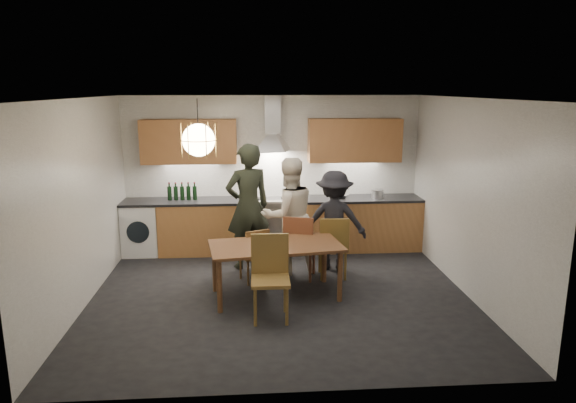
{
  "coord_description": "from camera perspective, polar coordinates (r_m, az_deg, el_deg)",
  "views": [
    {
      "loc": [
        -0.36,
        -6.44,
        2.74
      ],
      "look_at": [
        0.13,
        0.4,
        1.2
      ],
      "focal_mm": 32.0,
      "sensor_mm": 36.0,
      "label": 1
    }
  ],
  "objects": [
    {
      "name": "person_right",
      "position": [
        7.81,
        5.13,
        -2.09
      ],
      "size": [
        1.06,
        0.72,
        1.52
      ],
      "primitive_type": "imported",
      "rotation": [
        0.0,
        0.0,
        2.97
      ],
      "color": "black",
      "rests_on": "ground"
    },
    {
      "name": "wine_bottles",
      "position": [
        8.67,
        -11.69,
        1.13
      ],
      "size": [
        0.49,
        0.07,
        0.29
      ],
      "color": "black",
      "rests_on": "counter_run"
    },
    {
      "name": "chair_back_mid",
      "position": [
        7.37,
        1.27,
        -4.66
      ],
      "size": [
        0.53,
        0.53,
        0.95
      ],
      "rotation": [
        0.0,
        0.0,
        2.87
      ],
      "color": "brown",
      "rests_on": "ground"
    },
    {
      "name": "chair_back_right",
      "position": [
        7.44,
        5.06,
        -4.68
      ],
      "size": [
        0.43,
        0.43,
        0.92
      ],
      "rotation": [
        0.0,
        0.0,
        3.1
      ],
      "color": "brown",
      "rests_on": "ground"
    },
    {
      "name": "room_shell",
      "position": [
        6.53,
        -0.91,
        3.56
      ],
      "size": [
        5.02,
        4.52,
        2.61
      ],
      "color": "white",
      "rests_on": "ground"
    },
    {
      "name": "chair_back_left",
      "position": [
        7.3,
        -3.64,
        -5.63
      ],
      "size": [
        0.47,
        0.47,
        0.79
      ],
      "rotation": [
        0.0,
        0.0,
        3.53
      ],
      "color": "brown",
      "rests_on": "ground"
    },
    {
      "name": "person_mid",
      "position": [
        7.59,
        0.09,
        -1.6
      ],
      "size": [
        1.0,
        0.88,
        1.74
      ],
      "primitive_type": "imported",
      "rotation": [
        0.0,
        0.0,
        3.44
      ],
      "color": "silver",
      "rests_on": "ground"
    },
    {
      "name": "wall_fixtures",
      "position": [
        8.56,
        -1.71,
        6.83
      ],
      "size": [
        4.3,
        0.54,
        1.1
      ],
      "color": "#BB7C48",
      "rests_on": "ground"
    },
    {
      "name": "chair_front",
      "position": [
        6.22,
        -1.99,
        -7.7
      ],
      "size": [
        0.46,
        0.46,
        1.01
      ],
      "rotation": [
        0.0,
        0.0,
        -0.01
      ],
      "color": "brown",
      "rests_on": "ground"
    },
    {
      "name": "ground",
      "position": [
        7.01,
        -0.86,
        -10.36
      ],
      "size": [
        5.0,
        5.0,
        0.0
      ],
      "primitive_type": "plane",
      "color": "black",
      "rests_on": "ground"
    },
    {
      "name": "range_stove",
      "position": [
        8.7,
        -1.61,
        -2.67
      ],
      "size": [
        0.9,
        0.6,
        0.92
      ],
      "color": "silver",
      "rests_on": "ground"
    },
    {
      "name": "pendant_lamp",
      "position": [
        6.4,
        -9.91,
        6.74
      ],
      "size": [
        0.43,
        0.43,
        0.7
      ],
      "color": "black",
      "rests_on": "ground"
    },
    {
      "name": "mixing_bowl",
      "position": [
        8.71,
        5.78,
        0.62
      ],
      "size": [
        0.35,
        0.35,
        0.07
      ],
      "primitive_type": "imported",
      "rotation": [
        0.0,
        0.0,
        0.36
      ],
      "color": "#AAAAAD",
      "rests_on": "counter_run"
    },
    {
      "name": "counter_run",
      "position": [
        8.7,
        -1.46,
        -2.6
      ],
      "size": [
        5.0,
        0.62,
        0.9
      ],
      "color": "tan",
      "rests_on": "ground"
    },
    {
      "name": "stock_pot",
      "position": [
        8.78,
        9.92,
        0.82
      ],
      "size": [
        0.23,
        0.23,
        0.14
      ],
      "primitive_type": "cylinder",
      "rotation": [
        0.0,
        0.0,
        0.23
      ],
      "color": "silver",
      "rests_on": "counter_run"
    },
    {
      "name": "person_left",
      "position": [
        7.8,
        -4.47,
        -0.56
      ],
      "size": [
        0.82,
        0.68,
        1.92
      ],
      "primitive_type": "imported",
      "rotation": [
        0.0,
        0.0,
        3.51
      ],
      "color": "black",
      "rests_on": "ground"
    },
    {
      "name": "dining_table",
      "position": [
        6.76,
        -1.38,
        -5.47
      ],
      "size": [
        1.81,
        1.1,
        0.72
      ],
      "rotation": [
        0.0,
        0.0,
        0.15
      ],
      "color": "brown",
      "rests_on": "ground"
    }
  ]
}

